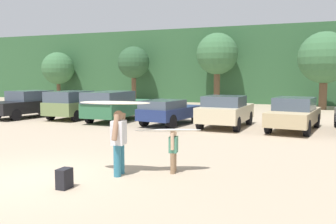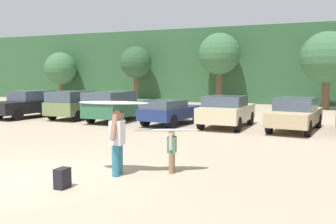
{
  "view_description": "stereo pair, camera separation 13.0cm",
  "coord_description": "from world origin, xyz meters",
  "views": [
    {
      "loc": [
        6.18,
        -6.87,
        2.49
      ],
      "look_at": [
        1.5,
        5.28,
        1.19
      ],
      "focal_mm": 38.96,
      "sensor_mm": 36.0,
      "label": 1
    },
    {
      "loc": [
        6.3,
        -6.82,
        2.49
      ],
      "look_at": [
        1.5,
        5.28,
        1.19
      ],
      "focal_mm": 38.96,
      "sensor_mm": 36.0,
      "label": 2
    }
  ],
  "objects": [
    {
      "name": "parked_car_olive_green",
      "position": [
        -6.41,
        10.83,
        0.85
      ],
      "size": [
        1.97,
        4.13,
        1.62
      ],
      "rotation": [
        0.0,
        0.0,
        1.55
      ],
      "color": "#6B7F4C",
      "rests_on": "ground_plane"
    },
    {
      "name": "tree_center",
      "position": [
        -9.17,
        24.01,
        3.69
      ],
      "size": [
        2.96,
        2.96,
        5.21
      ],
      "color": "brown",
      "rests_on": "ground_plane"
    },
    {
      "name": "ground_plane",
      "position": [
        0.0,
        0.0,
        0.0
      ],
      "size": [
        120.0,
        120.0,
        0.0
      ],
      "primitive_type": "plane",
      "color": "tan"
    },
    {
      "name": "tree_center_right",
      "position": [
        7.2,
        22.21,
        3.78
      ],
      "size": [
        3.77,
        3.77,
        5.69
      ],
      "color": "brown",
      "rests_on": "ground_plane"
    },
    {
      "name": "hillside_ridge",
      "position": [
        0.0,
        31.77,
        3.44
      ],
      "size": [
        108.0,
        12.0,
        6.87
      ],
      "primitive_type": "cube",
      "color": "#2D5633",
      "rests_on": "ground_plane"
    },
    {
      "name": "parked_car_black",
      "position": [
        -9.46,
        10.5,
        0.81
      ],
      "size": [
        2.71,
        5.04,
        1.6
      ],
      "rotation": [
        0.0,
        0.0,
        1.4
      ],
      "color": "black",
      "rests_on": "ground_plane"
    },
    {
      "name": "surfboard_white",
      "position": [
        2.88,
        1.72,
        1.1
      ],
      "size": [
        1.76,
        1.17,
        0.16
      ],
      "rotation": [
        0.0,
        0.0,
        3.58
      ],
      "color": "white"
    },
    {
      "name": "person_adult",
      "position": [
        1.82,
        1.04,
        0.92
      ],
      "size": [
        0.36,
        0.85,
        1.63
      ],
      "rotation": [
        0.0,
        0.0,
        3.31
      ],
      "color": "teal",
      "rests_on": "ground_plane"
    },
    {
      "name": "parked_car_navy",
      "position": [
        -0.35,
        10.24,
        0.71
      ],
      "size": [
        2.34,
        4.14,
        1.3
      ],
      "rotation": [
        0.0,
        0.0,
        1.41
      ],
      "color": "navy",
      "rests_on": "ground_plane"
    },
    {
      "name": "parked_car_champagne",
      "position": [
        2.48,
        10.47,
        0.8
      ],
      "size": [
        2.13,
        4.04,
        1.54
      ],
      "rotation": [
        0.0,
        0.0,
        1.52
      ],
      "color": "beige",
      "rests_on": "ground_plane"
    },
    {
      "name": "tree_far_right",
      "position": [
        -1.22,
        24.09,
        4.31
      ],
      "size": [
        3.56,
        3.56,
        6.14
      ],
      "color": "brown",
      "rests_on": "ground_plane"
    },
    {
      "name": "backpack_dropped",
      "position": [
        1.22,
        -0.36,
        0.22
      ],
      "size": [
        0.24,
        0.34,
        0.45
      ],
      "color": "black",
      "rests_on": "ground_plane"
    },
    {
      "name": "surfboard_cream",
      "position": [
        1.72,
        1.04,
        1.82
      ],
      "size": [
        1.88,
        0.82,
        0.08
      ],
      "rotation": [
        0.0,
        0.0,
        3.32
      ],
      "color": "beige"
    },
    {
      "name": "person_child",
      "position": [
        3.01,
        1.74,
        0.63
      ],
      "size": [
        0.25,
        0.41,
        1.11
      ],
      "rotation": [
        0.0,
        0.0,
        3.31
      ],
      "color": "#8C6B4C",
      "rests_on": "ground_plane"
    },
    {
      "name": "parked_car_forest_green",
      "position": [
        -3.63,
        10.61,
        0.88
      ],
      "size": [
        1.95,
        4.79,
        1.66
      ],
      "rotation": [
        0.0,
        0.0,
        1.57
      ],
      "color": "#2D6642",
      "rests_on": "ground_plane"
    },
    {
      "name": "parked_car_tan",
      "position": [
        5.62,
        10.56,
        0.78
      ],
      "size": [
        2.37,
        4.62,
        1.51
      ],
      "rotation": [
        0.0,
        0.0,
        1.43
      ],
      "color": "tan",
      "rests_on": "ground_plane"
    },
    {
      "name": "tree_far_left",
      "position": [
        -17.89,
        24.17,
        3.23
      ],
      "size": [
        3.28,
        3.28,
        4.89
      ],
      "color": "brown",
      "rests_on": "ground_plane"
    }
  ]
}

